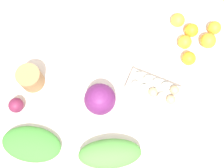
{
  "coord_description": "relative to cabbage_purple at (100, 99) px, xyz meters",
  "views": [
    {
      "loc": [
        -0.4,
        -0.13,
        2.19
      ],
      "look_at": [
        0.0,
        0.0,
        0.73
      ],
      "focal_mm": 50.0,
      "sensor_mm": 36.0,
      "label": 1
    }
  ],
  "objects": [
    {
      "name": "orange_2",
      "position": [
        0.53,
        -0.24,
        -0.04
      ],
      "size": [
        0.07,
        0.07,
        0.07
      ],
      "primitive_type": "sphere",
      "color": "#F9A833",
      "rests_on": "dining_table"
    },
    {
      "name": "greens_bunch_scallion",
      "position": [
        -0.29,
        0.24,
        -0.04
      ],
      "size": [
        0.2,
        0.3,
        0.06
      ],
      "primitive_type": "ellipsoid",
      "rotation": [
        0.0,
        0.0,
        4.86
      ],
      "color": "#3D8433",
      "rests_on": "dining_table"
    },
    {
      "name": "orange_0",
      "position": [
        0.55,
        -0.43,
        -0.04
      ],
      "size": [
        0.07,
        0.07,
        0.07
      ],
      "primitive_type": "sphere",
      "color": "orange",
      "rests_on": "dining_table"
    },
    {
      "name": "orange_5",
      "position": [
        0.5,
        -0.32,
        -0.04
      ],
      "size": [
        0.07,
        0.07,
        0.07
      ],
      "primitive_type": "sphere",
      "color": "orange",
      "rests_on": "dining_table"
    },
    {
      "name": "egg_carton",
      "position": [
        0.14,
        -0.23,
        -0.03
      ],
      "size": [
        0.13,
        0.27,
        0.09
      ],
      "rotation": [
        0.0,
        0.0,
        4.63
      ],
      "color": "#A8A8A3",
      "rests_on": "dining_table"
    },
    {
      "name": "orange_4",
      "position": [
        0.42,
        -0.31,
        -0.04
      ],
      "size": [
        0.07,
        0.07,
        0.07
      ],
      "primitive_type": "sphere",
      "color": "orange",
      "rests_on": "dining_table"
    },
    {
      "name": "ground_plane",
      "position": [
        0.1,
        -0.03,
        -0.78
      ],
      "size": [
        8.0,
        8.0,
        0.0
      ],
      "primitive_type": "plane",
      "color": "#C6B289"
    },
    {
      "name": "paper_bag",
      "position": [
        -0.0,
        0.35,
        -0.01
      ],
      "size": [
        0.11,
        0.11,
        0.12
      ],
      "primitive_type": "cylinder",
      "color": "#997047",
      "rests_on": "dining_table"
    },
    {
      "name": "greens_bunch_dandelion",
      "position": [
        -0.22,
        -0.12,
        -0.03
      ],
      "size": [
        0.23,
        0.32,
        0.1
      ],
      "primitive_type": "ellipsoid",
      "rotation": [
        0.0,
        0.0,
        5.1
      ],
      "color": "#4C933D",
      "rests_on": "dining_table"
    },
    {
      "name": "orange_3",
      "position": [
        0.34,
        -0.35,
        -0.04
      ],
      "size": [
        0.07,
        0.07,
        0.07
      ],
      "primitive_type": "sphere",
      "color": "orange",
      "rests_on": "dining_table"
    },
    {
      "name": "dining_table",
      "position": [
        0.1,
        -0.03,
        -0.17
      ],
      "size": [
        1.16,
        0.97,
        0.71
      ],
      "color": "silver",
      "rests_on": "ground_plane"
    },
    {
      "name": "beet_root",
      "position": [
        -0.14,
        0.37,
        -0.04
      ],
      "size": [
        0.07,
        0.07,
        0.07
      ],
      "primitive_type": "sphere",
      "color": "maroon",
      "rests_on": "dining_table"
    },
    {
      "name": "cabbage_purple",
      "position": [
        0.0,
        0.0,
        0.0
      ],
      "size": [
        0.15,
        0.15,
        0.15
      ],
      "primitive_type": "sphere",
      "color": "#601E5B",
      "rests_on": "dining_table"
    },
    {
      "name": "orange_1",
      "position": [
        0.47,
        -0.42,
        -0.04
      ],
      "size": [
        0.08,
        0.08,
        0.08
      ],
      "primitive_type": "sphere",
      "color": "orange",
      "rests_on": "dining_table"
    }
  ]
}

